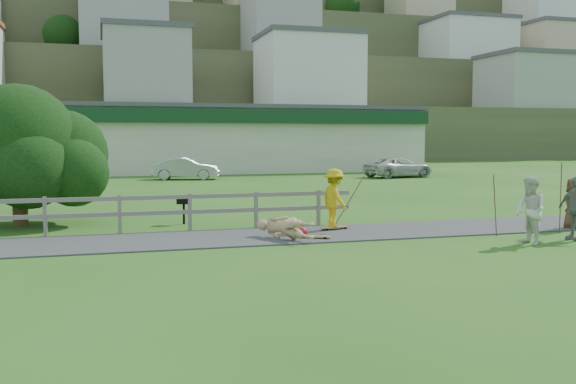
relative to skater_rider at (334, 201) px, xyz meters
name	(u,v)px	position (x,y,z in m)	size (l,w,h in m)	color
ground	(286,245)	(-2.06, -2.04, -0.86)	(260.00, 260.00, 0.00)	#285A19
path	(271,236)	(-2.06, -0.54, -0.84)	(34.00, 3.00, 0.04)	#333335
fence	(97,209)	(-6.68, 1.26, -0.14)	(15.05, 0.10, 1.10)	#625D56
strip_mall	(212,138)	(1.94, 32.90, 1.71)	(32.50, 10.75, 5.10)	#BBB6A4
hillside	(128,63)	(-2.06, 89.26, 13.55)	(220.00, 67.00, 47.50)	#414E2E
skater_rider	(334,201)	(0.00, 0.00, 0.00)	(1.12, 0.64, 1.73)	gold
skater_fallen	(285,228)	(-1.87, -1.27, -0.53)	(1.83, 0.44, 0.67)	tan
spectator_a	(530,211)	(3.95, -3.68, 0.01)	(0.85, 0.66, 1.75)	silver
spectator_b	(576,208)	(5.60, -3.37, -0.01)	(1.00, 0.42, 1.71)	slate
spectator_c	(573,204)	(6.91, -1.71, -0.10)	(0.74, 0.48, 1.52)	brown
car_silver	(186,169)	(-1.35, 23.62, -0.17)	(1.47, 4.21, 1.39)	#AAABB2
car_white	(399,168)	(12.67, 21.70, -0.20)	(2.19, 4.75, 1.32)	silver
tree	(19,165)	(-8.99, 3.80, 1.00)	(5.82, 5.82, 3.73)	black
bbq	(184,211)	(-4.07, 2.67, -0.44)	(0.39, 0.30, 0.85)	black
longboard_rider	(334,229)	(0.00, 0.00, -0.81)	(0.96, 0.23, 0.11)	olive
longboard_fallen	(315,238)	(-1.07, -1.37, -0.81)	(0.87, 0.21, 0.10)	olive
helmet	(303,232)	(-1.27, -0.92, -0.72)	(0.28, 0.28, 0.28)	maroon
pole_rider	(349,197)	(0.60, 0.40, 0.07)	(0.03, 0.03, 1.86)	brown
pole_spec_left	(495,206)	(3.89, -2.23, -0.01)	(0.03, 0.03, 1.71)	brown
pole_spec_right	(561,198)	(6.02, -2.25, 0.14)	(0.03, 0.03, 2.01)	brown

